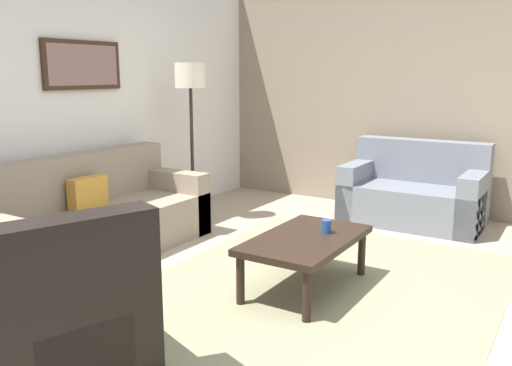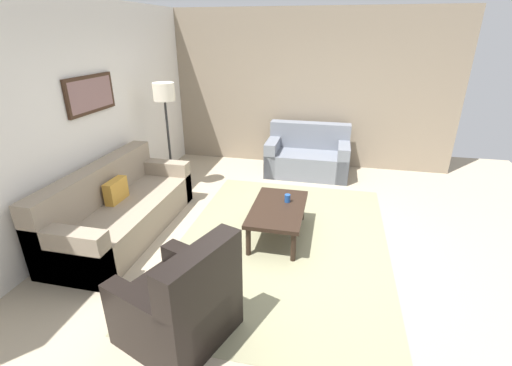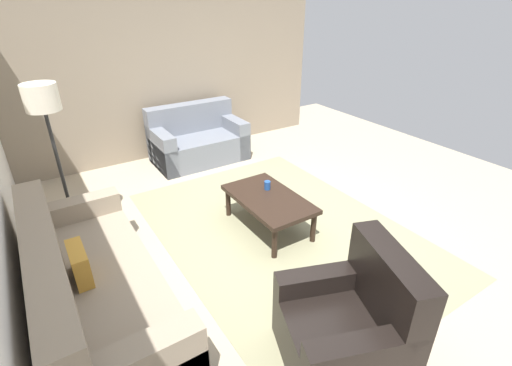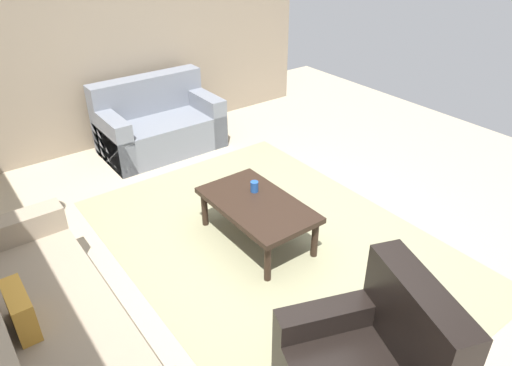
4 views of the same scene
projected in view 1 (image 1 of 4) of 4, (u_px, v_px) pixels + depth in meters
name	position (u px, v px, depth m)	size (l,w,h in m)	color
ground_plane	(307.00, 298.00, 3.86)	(8.00, 8.00, 0.00)	tan
rear_partition	(58.00, 95.00, 4.93)	(6.00, 0.12, 2.80)	silver
stone_feature_panel	(427.00, 91.00, 6.07)	(0.12, 5.20, 2.80)	gray
area_rug	(307.00, 297.00, 3.86)	(3.57, 2.52, 0.01)	gray
couch_main	(86.00, 222.00, 4.74)	(2.24, 0.89, 0.88)	gray
couch_loveseat	(415.00, 195.00, 5.81)	(0.84, 1.44, 0.88)	slate
armchair_leather	(65.00, 328.00, 2.76)	(1.03, 1.03, 0.95)	black
coffee_table	(306.00, 243.00, 3.96)	(1.10, 0.64, 0.41)	black
cup	(326.00, 226.00, 4.03)	(0.07, 0.07, 0.10)	#1E478C
lamp_standing	(191.00, 92.00, 5.63)	(0.32, 0.32, 1.71)	black
framed_artwork	(83.00, 65.00, 5.02)	(0.89, 0.04, 0.46)	#382316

